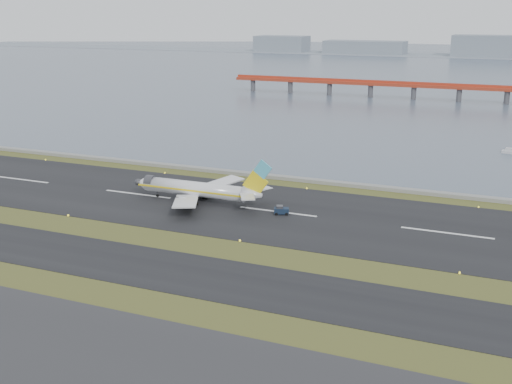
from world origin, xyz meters
TOP-DOWN VIEW (x-y plane):
  - ground at (0.00, 0.00)m, footprint 1000.00×1000.00m
  - taxiway_strip at (0.00, -12.00)m, footprint 1000.00×18.00m
  - runway_strip at (0.00, 30.00)m, footprint 1000.00×45.00m
  - seawall at (0.00, 60.00)m, footprint 1000.00×2.50m
  - bay_water at (0.00, 460.00)m, footprint 1400.00×800.00m
  - red_pier at (20.00, 250.00)m, footprint 260.00×5.00m
  - far_shoreline at (13.62, 620.00)m, footprint 1400.00×80.00m
  - airliner at (-21.25, 29.76)m, footprint 38.52×32.89m
  - pushback_tug at (1.50, 28.44)m, footprint 4.00×3.12m

SIDE VIEW (x-z plane):
  - ground at x=0.00m, z-range 0.00..0.00m
  - bay_water at x=0.00m, z-range -0.65..0.65m
  - taxiway_strip at x=0.00m, z-range 0.00..0.10m
  - runway_strip at x=0.00m, z-range 0.00..0.10m
  - seawall at x=0.00m, z-range 0.00..1.00m
  - pushback_tug at x=1.50m, z-range -0.03..2.23m
  - airliner at x=-21.25m, z-range -2.94..9.86m
  - far_shoreline at x=13.62m, z-range -24.18..36.32m
  - red_pier at x=20.00m, z-range 2.18..12.38m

